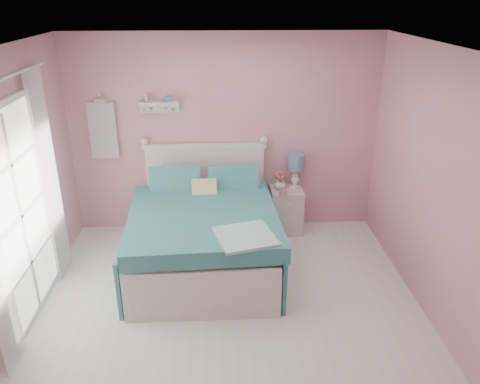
{
  "coord_description": "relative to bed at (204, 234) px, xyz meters",
  "views": [
    {
      "loc": [
        -0.07,
        -3.65,
        3.04
      ],
      "look_at": [
        0.15,
        1.2,
        0.94
      ],
      "focal_mm": 35.0,
      "sensor_mm": 36.0,
      "label": 1
    }
  ],
  "objects": [
    {
      "name": "nightstand",
      "position": [
        1.08,
        0.81,
        -0.1
      ],
      "size": [
        0.43,
        0.42,
        0.61
      ],
      "color": "beige",
      "rests_on": "floor"
    },
    {
      "name": "curtain_far",
      "position": [
        -1.65,
        -0.06,
        0.77
      ],
      "size": [
        0.04,
        0.4,
        2.32
      ],
      "primitive_type": "cube",
      "color": "white",
      "rests_on": "floor"
    },
    {
      "name": "bed",
      "position": [
        0.0,
        0.0,
        0.0
      ],
      "size": [
        1.73,
        2.12,
        1.21
      ],
      "rotation": [
        0.0,
        0.0,
        0.05
      ],
      "color": "silver",
      "rests_on": "floor"
    },
    {
      "name": "hanging_dress",
      "position": [
        -1.28,
        0.97,
        0.99
      ],
      "size": [
        0.34,
        0.03,
        0.72
      ],
      "primitive_type": "cube",
      "color": "white",
      "rests_on": "room_shell"
    },
    {
      "name": "room_shell",
      "position": [
        0.27,
        -1.21,
        1.18
      ],
      "size": [
        4.5,
        4.5,
        4.5
      ],
      "color": "#C47C81",
      "rests_on": "floor"
    },
    {
      "name": "roses",
      "position": [
        0.98,
        0.82,
        0.4
      ],
      "size": [
        0.14,
        0.11,
        0.12
      ],
      "color": "#DA4A60",
      "rests_on": "vase"
    },
    {
      "name": "floor",
      "position": [
        0.27,
        -1.21,
        -0.41
      ],
      "size": [
        4.5,
        4.5,
        0.0
      ],
      "primitive_type": "plane",
      "color": "silver",
      "rests_on": "ground"
    },
    {
      "name": "vase",
      "position": [
        0.98,
        0.83,
        0.29
      ],
      "size": [
        0.19,
        0.19,
        0.16
      ],
      "primitive_type": "imported",
      "rotation": [
        0.0,
        0.0,
        -0.35
      ],
      "color": "white",
      "rests_on": "nightstand"
    },
    {
      "name": "french_door",
      "position": [
        -1.7,
        -0.81,
        0.67
      ],
      "size": [
        0.04,
        1.32,
        2.16
      ],
      "color": "silver",
      "rests_on": "floor"
    },
    {
      "name": "wall_shelf",
      "position": [
        -0.55,
        0.98,
        1.33
      ],
      "size": [
        0.5,
        0.15,
        0.25
      ],
      "color": "silver",
      "rests_on": "room_shell"
    },
    {
      "name": "teacup",
      "position": [
        1.0,
        0.65,
        0.24
      ],
      "size": [
        0.1,
        0.1,
        0.07
      ],
      "primitive_type": "imported",
      "rotation": [
        0.0,
        0.0,
        -0.11
      ],
      "color": "pink",
      "rests_on": "nightstand"
    },
    {
      "name": "table_lamp",
      "position": [
        1.19,
        0.89,
        0.53
      ],
      "size": [
        0.23,
        0.23,
        0.46
      ],
      "color": "white",
      "rests_on": "nightstand"
    }
  ]
}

